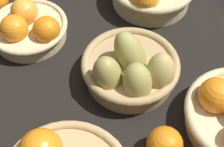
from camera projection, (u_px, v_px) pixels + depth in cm
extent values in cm
cube|color=black|center=(116.00, 82.00, 81.64)|extent=(84.00, 72.00, 3.00)
sphere|color=orange|center=(217.00, 95.00, 68.83)|extent=(7.76, 7.76, 7.76)
cylinder|color=tan|center=(130.00, 71.00, 78.60)|extent=(21.03, 21.03, 5.13)
torus|color=tan|center=(131.00, 64.00, 76.56)|extent=(23.02, 23.02, 1.98)
ellipsoid|color=#9E934C|center=(131.00, 55.00, 74.96)|extent=(12.90, 12.08, 13.65)
ellipsoid|color=tan|center=(160.00, 73.00, 73.12)|extent=(10.58, 9.46, 11.40)
ellipsoid|color=#9E934C|center=(137.00, 83.00, 71.98)|extent=(10.54, 8.90, 11.57)
ellipsoid|color=#9E934C|center=(108.00, 75.00, 73.12)|extent=(8.68, 9.69, 11.54)
cylinder|color=#D3BC8C|center=(29.00, 31.00, 87.32)|extent=(19.03, 19.03, 4.01)
torus|color=#D3BC8C|center=(28.00, 26.00, 85.72)|extent=(20.46, 20.46, 1.43)
sphere|color=orange|center=(14.00, 29.00, 82.61)|extent=(7.04, 7.04, 7.04)
sphere|color=#F49E33|center=(24.00, 11.00, 85.85)|extent=(7.04, 7.04, 7.04)
sphere|color=orange|center=(47.00, 30.00, 82.96)|extent=(7.04, 7.04, 7.04)
sphere|color=orange|center=(165.00, 144.00, 65.91)|extent=(7.33, 7.33, 7.33)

